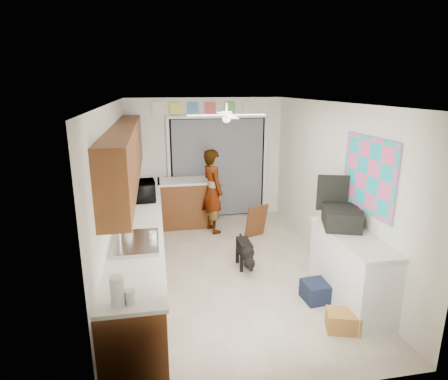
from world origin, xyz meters
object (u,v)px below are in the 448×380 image
microwave (144,191)px  suitcase (341,217)px  paper_towel_roll (117,291)px  dog (244,252)px  man (213,191)px  navy_crate (319,291)px  soap_bottle (128,222)px  cardboard_box (343,321)px

microwave → suitcase: 3.08m
paper_towel_roll → dog: size_ratio=0.42×
suitcase → man: bearing=136.6°
paper_towel_roll → navy_crate: size_ratio=0.63×
man → paper_towel_roll: bearing=143.4°
soap_bottle → cardboard_box: size_ratio=0.79×
microwave → paper_towel_roll: (-0.15, -3.06, -0.02)m
soap_bottle → dog: 1.96m
cardboard_box → dog: size_ratio=0.60×
suitcase → paper_towel_roll: bearing=-134.8°
microwave → cardboard_box: size_ratio=1.48×
paper_towel_roll → dog: (1.65, 2.26, -0.83)m
navy_crate → dog: size_ratio=0.67×
cardboard_box → suitcase: bearing=68.9°
microwave → paper_towel_roll: 3.06m
microwave → dog: 1.89m
microwave → suitcase: microwave is taller
microwave → paper_towel_roll: bearing=172.8°
soap_bottle → microwave: bearing=83.4°
navy_crate → paper_towel_roll: bearing=-153.8°
microwave → dog: bearing=-122.3°
navy_crate → man: man is taller
suitcase → dog: bearing=158.4°
suitcase → man: 2.82m
cardboard_box → dog: (-0.75, 1.74, 0.13)m
paper_towel_roll → cardboard_box: (2.40, 0.53, -0.95)m
cardboard_box → microwave: bearing=131.6°
microwave → cardboard_box: microwave is taller
man → dog: man is taller
suitcase → dog: suitcase is taller
soap_bottle → suitcase: size_ratio=0.49×
microwave → cardboard_box: (2.25, -2.53, -0.98)m
suitcase → navy_crate: suitcase is taller
cardboard_box → navy_crate: (0.00, 0.65, 0.01)m
cardboard_box → man: (-1.00, 3.31, 0.69)m
paper_towel_roll → suitcase: 3.04m
man → dog: 1.69m
dog → suitcase: bearing=-39.9°
cardboard_box → navy_crate: bearing=90.0°
navy_crate → man: bearing=110.5°
soap_bottle → dog: soap_bottle is taller
paper_towel_roll → dog: 2.92m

